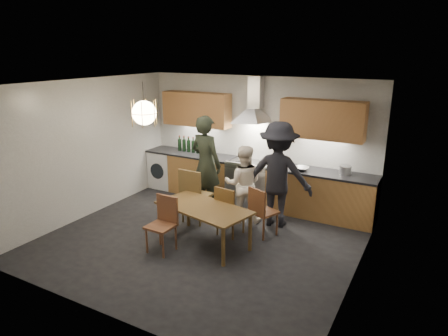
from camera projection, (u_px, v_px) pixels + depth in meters
The scene contains 17 objects.
ground at pixel (201, 240), 6.77m from camera, with size 5.00×5.00×0.00m, color black.
room_shell at pixel (199, 142), 6.28m from camera, with size 5.02×4.52×2.61m.
counter_run at pixel (252, 183), 8.27m from camera, with size 5.00×0.62×0.90m.
range_stove at pixel (250, 183), 8.28m from camera, with size 0.90×0.60×0.92m.
wall_fixtures at pixel (254, 113), 7.97m from camera, with size 4.30×0.54×1.10m.
pendant_lamp at pixel (144, 113), 6.54m from camera, with size 0.43×0.43×0.70m.
dining_table at pixel (204, 211), 6.47m from camera, with size 1.69×1.11×0.66m.
chair_back_left at pixel (194, 192), 7.29m from camera, with size 0.48×0.48×1.04m.
chair_back_mid at pixel (228, 208), 6.78m from camera, with size 0.45×0.45×0.89m.
chair_back_right at pixel (261, 209), 6.77m from camera, with size 0.52×0.52×0.88m.
chair_front at pixel (164, 220), 6.31m from camera, with size 0.42×0.42×0.89m.
person_left at pixel (206, 164), 7.77m from camera, with size 0.70×0.46×1.91m, color black.
person_mid at pixel (243, 184), 7.34m from camera, with size 0.71×0.55×1.45m, color white.
person_right at pixel (278, 175), 7.12m from camera, with size 1.24×0.71×1.91m, color black.
mixing_bowl at pixel (301, 169), 7.55m from camera, with size 0.28×0.28×0.07m, color #B3B3B7.
stock_pot at pixel (345, 170), 7.30m from camera, with size 0.22×0.22×0.15m, color #ADADB0.
wine_bottles at pixel (193, 145), 8.82m from camera, with size 0.81×0.08×0.34m.
Camera 1 is at (3.29, -5.20, 3.10)m, focal length 32.00 mm.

